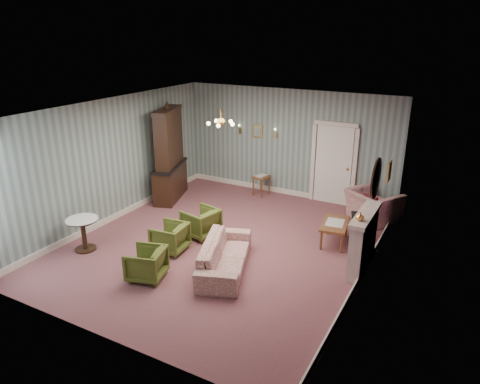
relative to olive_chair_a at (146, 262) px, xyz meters
The scene contains 27 objects.
floor 1.97m from the olive_chair_a, 73.76° to the left, with size 7.00×7.00×0.00m, color #804A4F.
ceiling 3.22m from the olive_chair_a, 73.76° to the left, with size 7.00×7.00×0.00m, color white.
wall_back 5.51m from the olive_chair_a, 84.22° to the left, with size 6.00×6.00×0.00m, color slate.
wall_front 2.06m from the olive_chair_a, 71.65° to the right, with size 6.00×6.00×0.00m, color slate.
wall_left 3.28m from the olive_chair_a, 142.82° to the left, with size 7.00×7.00×0.00m, color slate.
wall_right 4.16m from the olive_chair_a, 27.74° to the left, with size 7.00×7.00×0.00m, color slate.
wall_right_floral 4.14m from the olive_chair_a, 27.84° to the left, with size 7.00×7.00×0.00m, color #A35170.
door 5.68m from the olive_chair_a, 70.91° to the left, with size 1.12×0.12×2.16m, color white, non-canonical shape.
olive_chair_a is the anchor object (origin of this frame).
olive_chair_b 1.11m from the olive_chair_a, 104.10° to the left, with size 0.64×0.60×0.66m, color #505D20.
olive_chair_c 2.00m from the olive_chair_a, 92.94° to the left, with size 0.68×0.64×0.70m, color #505D20.
sofa_chintz 1.48m from the olive_chair_a, 41.67° to the left, with size 1.99×0.58×0.78m, color #903A47.
wingback_chair 5.61m from the olive_chair_a, 56.84° to the left, with size 1.12×0.73×0.98m, color #903A47.
dresser 4.26m from the olive_chair_a, 120.49° to the left, with size 0.54×1.55×2.59m, color black, non-canonical shape.
fireplace 4.09m from the olive_chair_a, 33.63° to the left, with size 0.30×1.40×1.16m, color beige, non-canonical shape.
mantel_vase 3.97m from the olive_chair_a, 28.85° to the left, with size 0.15×0.15×0.15m, color gold.
oval_mirror 4.44m from the olive_chair_a, 32.87° to the left, with size 0.04×0.76×0.84m, color white, non-canonical shape.
framed_print 5.20m from the olive_chair_a, 45.81° to the left, with size 0.04×0.34×0.42m, color gold, non-canonical shape.
coffee_table 4.02m from the olive_chair_a, 49.22° to the left, with size 0.52×0.94×0.48m, color brown, non-canonical shape.
side_table_black 4.65m from the olive_chair_a, 49.17° to the left, with size 0.38×0.38×0.57m, color black, non-canonical shape.
pedestal_table 1.88m from the olive_chair_a, behind, with size 0.65×0.65×0.71m, color black, non-canonical shape.
nesting_table 4.94m from the olive_chair_a, 90.41° to the left, with size 0.36×0.46×0.60m, color brown, non-canonical shape.
gilt_mirror_back 5.51m from the olive_chair_a, 93.84° to the left, with size 0.28×0.06×0.36m, color gold, non-canonical shape.
sconce_left 5.55m from the olive_chair_a, 99.71° to the left, with size 0.16×0.12×0.30m, color gold, non-canonical shape.
sconce_right 5.48m from the olive_chair_a, 87.92° to the left, with size 0.16×0.12×0.30m, color gold, non-canonical shape.
chandelier 3.01m from the olive_chair_a, 73.76° to the left, with size 0.56×0.56×0.36m, color gold, non-canonical shape.
burgundy_cushion 5.46m from the olive_chair_a, 56.42° to the left, with size 0.38×0.10×0.38m, color maroon.
Camera 1 is at (4.39, -7.36, 4.37)m, focal length 33.16 mm.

